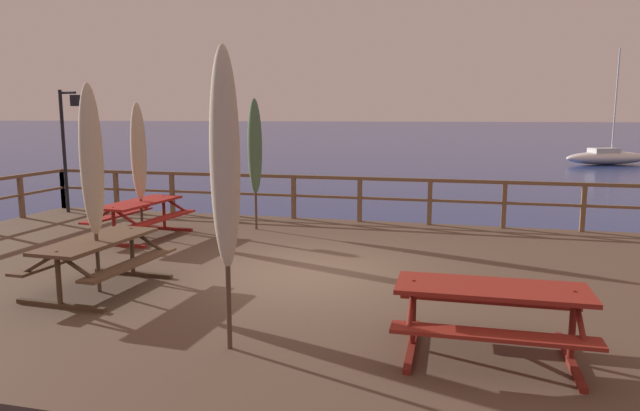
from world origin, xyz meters
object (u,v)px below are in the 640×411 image
at_px(patio_umbrella_tall_back_right, 139,152).
at_px(sailboat_distant, 607,157).
at_px(patio_umbrella_short_front, 92,161).
at_px(picnic_table_mid_right, 98,253).
at_px(picnic_table_front_left, 140,211).
at_px(patio_umbrella_short_mid, 255,147).
at_px(lamp_post_hooked, 68,132).
at_px(picnic_table_mid_left, 491,305).
at_px(patio_umbrella_short_back, 225,160).

relative_size(patio_umbrella_tall_back_right, sailboat_distant, 0.36).
bearing_deg(patio_umbrella_short_front, picnic_table_mid_right, 119.97).
bearing_deg(picnic_table_front_left, patio_umbrella_short_front, -67.49).
bearing_deg(patio_umbrella_tall_back_right, patio_umbrella_short_mid, 33.02).
bearing_deg(picnic_table_mid_right, sailboat_distant, 67.39).
height_order(patio_umbrella_short_front, lamp_post_hooked, lamp_post_hooked).
bearing_deg(sailboat_distant, patio_umbrella_short_mid, -114.74).
distance_m(picnic_table_mid_left, patio_umbrella_short_mid, 7.67).
bearing_deg(picnic_table_mid_left, patio_umbrella_short_mid, 129.61).
bearing_deg(picnic_table_front_left, sailboat_distant, 63.18).
xyz_separation_m(picnic_table_front_left, patio_umbrella_short_back, (4.11, -4.95, 1.52)).
xyz_separation_m(picnic_table_front_left, sailboat_distant, (16.11, 31.87, -0.83)).
relative_size(patio_umbrella_short_front, patio_umbrella_short_mid, 1.03).
xyz_separation_m(picnic_table_mid_left, lamp_post_hooked, (-10.31, 6.75, 1.55)).
bearing_deg(picnic_table_mid_left, picnic_table_mid_right, 169.62).
bearing_deg(picnic_table_mid_right, patio_umbrella_short_back, -29.29).
bearing_deg(patio_umbrella_tall_back_right, patio_umbrella_short_front, -67.77).
distance_m(picnic_table_mid_right, sailboat_distant, 38.25).
bearing_deg(picnic_table_mid_left, lamp_post_hooked, 146.79).
xyz_separation_m(lamp_post_hooked, sailboat_distant, (19.54, 29.56, -2.38)).
distance_m(patio_umbrella_short_back, sailboat_distant, 38.79).
height_order(patio_umbrella_tall_back_right, patio_umbrella_short_back, patio_umbrella_short_back).
height_order(patio_umbrella_short_mid, patio_umbrella_short_back, patio_umbrella_short_back).
bearing_deg(picnic_table_front_left, picnic_table_mid_right, -67.66).
bearing_deg(lamp_post_hooked, picnic_table_mid_right, -49.91).
bearing_deg(picnic_table_front_left, lamp_post_hooked, 145.98).
xyz_separation_m(patio_umbrella_short_mid, sailboat_distant, (14.05, 30.48, -2.12)).
bearing_deg(picnic_table_mid_right, picnic_table_mid_left, -10.38).
xyz_separation_m(picnic_table_mid_left, patio_umbrella_short_front, (-5.43, 0.93, 1.35)).
xyz_separation_m(patio_umbrella_short_front, lamp_post_hooked, (-4.88, 5.82, 0.20)).
bearing_deg(picnic_table_mid_right, patio_umbrella_short_front, -60.03).
bearing_deg(patio_umbrella_short_back, patio_umbrella_short_front, 151.51).
bearing_deg(patio_umbrella_short_back, patio_umbrella_short_mid, 107.91).
distance_m(patio_umbrella_short_mid, sailboat_distant, 33.63).
xyz_separation_m(patio_umbrella_short_mid, patio_umbrella_tall_back_right, (-2.06, -1.34, -0.07)).
bearing_deg(patio_umbrella_short_mid, patio_umbrella_short_front, -97.12).
xyz_separation_m(picnic_table_mid_left, patio_umbrella_short_back, (-2.77, -0.51, 1.52)).
distance_m(patio_umbrella_short_front, sailboat_distant, 38.35).
bearing_deg(sailboat_distant, patio_umbrella_short_back, -108.05).
bearing_deg(lamp_post_hooked, picnic_table_front_left, -34.02).
relative_size(patio_umbrella_short_mid, lamp_post_hooked, 0.91).
bearing_deg(lamp_post_hooked, sailboat_distant, 56.53).
bearing_deg(picnic_table_mid_right, picnic_table_front_left, 112.34).
height_order(picnic_table_front_left, patio_umbrella_tall_back_right, patio_umbrella_tall_back_right).
bearing_deg(patio_umbrella_short_front, lamp_post_hooked, 129.98).
height_order(picnic_table_mid_right, picnic_table_front_left, same).
relative_size(picnic_table_mid_right, patio_umbrella_short_back, 0.63).
relative_size(patio_umbrella_short_mid, patio_umbrella_short_back, 0.89).
relative_size(picnic_table_front_left, sailboat_distant, 0.28).
height_order(picnic_table_mid_left, picnic_table_front_left, same).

